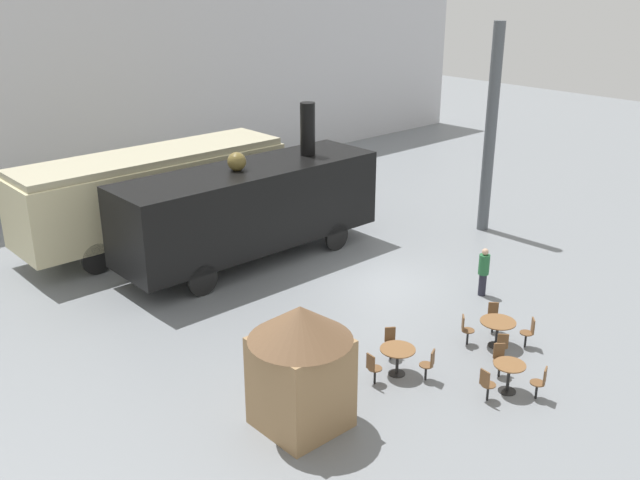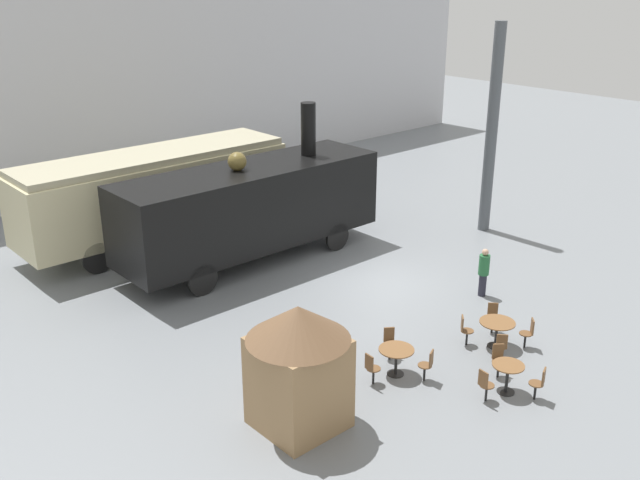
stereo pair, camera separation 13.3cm
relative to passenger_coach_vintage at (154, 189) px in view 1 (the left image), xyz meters
name	(u,v)px [view 1 (the left image)]	position (x,y,z in m)	size (l,w,h in m)	color
ground_plane	(374,282)	(3.43, -8.12, -2.08)	(80.00, 80.00, 0.00)	gray
backdrop_wall	(138,91)	(3.43, 7.07, 2.42)	(44.00, 0.15, 9.00)	silver
passenger_coach_vintage	(154,189)	(0.00, 0.00, 0.00)	(10.27, 2.82, 3.48)	beige
steam_locomotive	(251,205)	(1.56, -3.88, -0.01)	(9.71, 2.75, 5.31)	black
cafe_table_near	(498,326)	(2.85, -13.35, -1.46)	(0.98, 0.98, 0.75)	black
cafe_table_mid	(509,371)	(1.14, -14.87, -1.49)	(0.79, 0.79, 0.77)	black
cafe_table_far	(398,354)	(-0.28, -12.50, -1.49)	(0.91, 0.91, 0.73)	black
cafe_chair_0	(529,331)	(3.43, -13.98, -1.57)	(0.40, 0.40, 0.87)	black
cafe_chair_1	(493,315)	(3.48, -12.77, -1.57)	(0.40, 0.40, 0.87)	black
cafe_chair_2	(466,328)	(2.27, -12.72, -1.57)	(0.40, 0.40, 0.87)	black
cafe_chair_3	(502,345)	(2.22, -13.93, -1.57)	(0.40, 0.40, 0.87)	black
cafe_chair_4	(499,357)	(1.62, -14.27, -1.57)	(0.40, 0.41, 0.87)	black
cafe_chair_5	(487,383)	(0.39, -14.76, -1.57)	(0.37, 0.36, 0.87)	black
cafe_chair_6	(541,381)	(1.43, -15.58, -1.57)	(0.38, 0.39, 0.87)	black
cafe_chair_7	(390,341)	(0.20, -11.82, -1.57)	(0.40, 0.40, 0.87)	black
cafe_chair_8	(373,367)	(-1.10, -12.43, -1.57)	(0.36, 0.36, 0.87)	black
cafe_chair_9	(429,363)	(0.07, -13.25, -1.57)	(0.38, 0.40, 0.87)	black
visitor_person	(484,270)	(5.26, -11.12, -1.22)	(0.34, 0.34, 1.59)	#262633
ticket_kiosk	(301,360)	(-3.51, -12.49, -0.40)	(2.34, 2.34, 3.00)	#99754C
support_pillar	(491,130)	(10.37, -7.43, 1.92)	(0.44, 0.44, 8.00)	#4C5156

